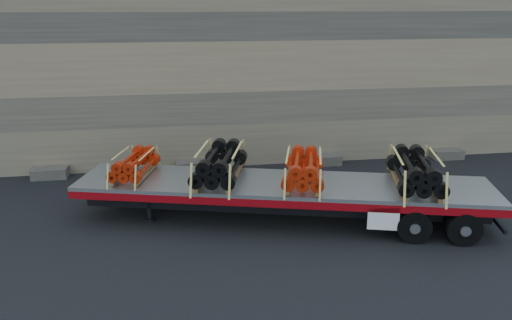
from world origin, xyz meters
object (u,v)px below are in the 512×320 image
Objects in this scene: trailer at (282,201)px; bundle_front at (135,165)px; bundle_midrear at (303,170)px; bundle_rear at (415,172)px; bundle_midfront at (220,165)px.

trailer is 4.32m from bundle_front.
bundle_midrear reaches higher than bundle_front.
bundle_front is 7.78m from bundle_rear.
bundle_midrear reaches higher than trailer.
bundle_midfront is at bearing -0.00° from bundle_front.
bundle_rear is (7.50, -2.06, 0.10)m from bundle_front.
trailer is 3.69m from bundle_rear.
bundle_front is 0.86× the size of bundle_midrear.
bundle_midfront reaches higher than bundle_front.
trailer is 2.03m from bundle_midfront.
bundle_front is 0.77× the size of bundle_rear.
trailer is at bearing -0.00° from bundle_front.
bundle_rear is at bearing 0.00° from bundle_midrear.
bundle_front reaches higher than trailer.
bundle_midrear is (2.25, -0.62, -0.05)m from bundle_midfront.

